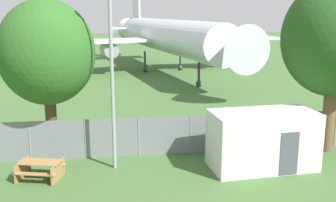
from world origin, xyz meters
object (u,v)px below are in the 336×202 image
object	(u,v)px
tree_left_of_cabin	(336,39)
airplane	(166,36)
portable_cabin	(263,140)
tree_near_hangar	(47,53)
picnic_bench_near_cabin	(40,168)

from	to	relation	value
tree_left_of_cabin	airplane	bearing A→B (deg)	100.03
airplane	tree_left_of_cabin	bearing A→B (deg)	-1.52
portable_cabin	tree_near_hangar	xyz separation A→B (m)	(-9.49, 2.49, 3.74)
picnic_bench_near_cabin	tree_left_of_cabin	world-z (taller)	tree_left_of_cabin
airplane	tree_near_hangar	size ratio (longest dim) A/B	4.85
airplane	tree_near_hangar	distance (m)	27.61
airplane	portable_cabin	world-z (taller)	airplane
portable_cabin	picnic_bench_near_cabin	size ratio (longest dim) A/B	2.34
portable_cabin	picnic_bench_near_cabin	xyz separation A→B (m)	(-9.68, 0.06, -0.82)
portable_cabin	tree_left_of_cabin	size ratio (longest dim) A/B	0.57
portable_cabin	tree_left_of_cabin	xyz separation A→B (m)	(4.05, 1.72, 4.32)
portable_cabin	picnic_bench_near_cabin	bearing A→B (deg)	175.03
airplane	tree_left_of_cabin	size ratio (longest dim) A/B	4.28
airplane	portable_cabin	size ratio (longest dim) A/B	7.56
airplane	portable_cabin	bearing A→B (deg)	-10.13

